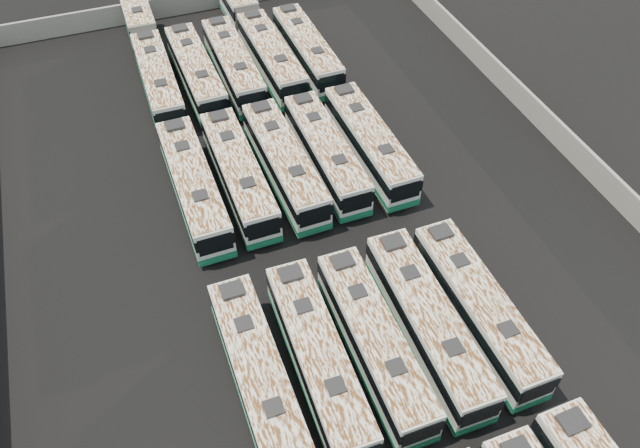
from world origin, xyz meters
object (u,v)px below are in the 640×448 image
at_px(bus_back_far_left, 152,61).
at_px(bus_back_far_right, 307,50).
at_px(bus_midfront_right, 427,323).
at_px(bus_midback_far_left, 194,186).
at_px(bus_back_right, 260,39).
at_px(bus_midback_right, 326,153).
at_px(bus_back_center, 234,65).
at_px(bus_midfront_center, 374,342).
at_px(bus_midfront_left, 319,358).
at_px(bus_midfront_far_left, 260,377).
at_px(bus_midback_center, 285,163).
at_px(bus_midfront_far_right, 478,308).
at_px(bus_midback_far_right, 370,143).
at_px(bus_back_left, 196,73).
at_px(bus_midback_left, 239,174).

distance_m(bus_back_far_left, bus_back_far_right, 14.45).
bearing_deg(bus_back_far_right, bus_midfront_right, -96.83).
xyz_separation_m(bus_midback_far_left, bus_back_far_left, (0.14, 17.90, -0.06)).
relative_size(bus_back_right, bus_back_far_right, 1.59).
relative_size(bus_midback_right, bus_back_center, 0.98).
xyz_separation_m(bus_midfront_right, bus_back_far_left, (-10.44, 34.82, -0.05)).
bearing_deg(bus_midback_right, bus_midfront_center, -101.55).
distance_m(bus_midfront_left, bus_back_far_left, 34.90).
distance_m(bus_midfront_center, bus_back_center, 31.48).
bearing_deg(bus_midfront_center, bus_midback_far_left, 113.02).
bearing_deg(bus_midfront_far_left, bus_midback_far_left, 89.76).
height_order(bus_midfront_left, bus_back_center, bus_back_center).
bearing_deg(bus_midback_center, bus_midfront_left, -103.13).
xyz_separation_m(bus_back_center, bus_back_right, (3.55, 3.38, 0.01)).
relative_size(bus_midback_far_left, bus_midback_center, 1.01).
bearing_deg(bus_midfront_far_right, bus_back_right, 95.24).
bearing_deg(bus_back_far_left, bus_midback_far_right, -51.07).
distance_m(bus_midfront_left, bus_back_center, 31.55).
relative_size(bus_midfront_left, bus_back_far_right, 1.01).
relative_size(bus_midfront_far_right, bus_midback_center, 0.98).
distance_m(bus_back_left, bus_back_far_right, 10.65).
bearing_deg(bus_midfront_far_left, bus_midfront_center, -1.22).
bearing_deg(bus_midback_right, bus_midback_far_right, -2.49).
distance_m(bus_midback_right, bus_back_far_right, 14.90).
relative_size(bus_midback_far_left, bus_back_center, 1.02).
height_order(bus_midback_right, bus_back_far_left, bus_back_far_left).
bearing_deg(bus_back_right, bus_back_far_left, 179.05).
bearing_deg(bus_midback_right, bus_midback_center, -178.55).
bearing_deg(bus_back_left, bus_back_center, -1.56).
bearing_deg(bus_midback_left, bus_midback_far_left, -178.49).
bearing_deg(bus_back_far_right, bus_midfront_far_left, -114.66).
relative_size(bus_midfront_center, bus_midback_center, 0.97).
height_order(bus_midfront_far_left, bus_midback_left, bus_midback_left).
relative_size(bus_back_far_left, bus_back_center, 1.54).
height_order(bus_midfront_left, bus_back_far_right, bus_midfront_left).
bearing_deg(bus_midfront_left, bus_midback_center, 79.54).
height_order(bus_midfront_center, bus_midfront_far_right, bus_midfront_far_right).
relative_size(bus_midfront_center, bus_midfront_far_right, 0.99).
distance_m(bus_midfront_far_right, bus_back_center, 32.31).
bearing_deg(bus_midback_far_right, bus_back_far_right, 89.38).
xyz_separation_m(bus_midfront_center, bus_back_center, (-0.03, 31.48, 0.03)).
relative_size(bus_midfront_center, bus_back_right, 0.63).
xyz_separation_m(bus_midback_center, bus_midback_far_right, (7.11, -0.07, -0.02)).
xyz_separation_m(bus_midfront_far_left, bus_back_far_right, (14.22, 31.38, -0.02)).
xyz_separation_m(bus_midfront_right, bus_midback_center, (-3.49, 16.95, -0.02)).
xyz_separation_m(bus_midfront_left, bus_midfront_center, (3.50, -0.12, -0.02)).
distance_m(bus_midback_right, bus_back_right, 17.79).
bearing_deg(bus_midback_center, bus_back_center, 89.03).
height_order(bus_midfront_far_right, bus_back_right, bus_back_right).
bearing_deg(bus_midback_center, bus_back_far_left, 110.00).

